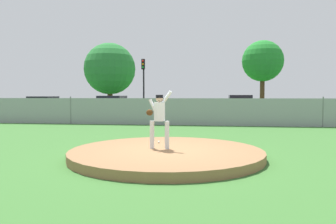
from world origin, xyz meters
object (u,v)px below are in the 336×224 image
pitcher_youth (159,115)px  parked_car_charcoal (44,108)px  parked_car_burgundy (240,108)px  traffic_light_near (143,77)px  parked_car_navy (113,108)px  baseball (159,142)px

pitcher_youth → parked_car_charcoal: (-11.37, 14.09, -0.41)m
parked_car_burgundy → traffic_light_near: (-7.97, 3.63, 2.51)m
parked_car_charcoal → traffic_light_near: 8.60m
pitcher_youth → parked_car_navy: pitcher_youth is taller
parked_car_navy → pitcher_youth: bearing=-67.4°
baseball → traffic_light_near: size_ratio=0.01×
baseball → traffic_light_near: bearing=103.7°
parked_car_burgundy → baseball: bearing=-105.0°
pitcher_youth → parked_car_burgundy: bearing=76.7°
baseball → parked_car_navy: bearing=113.6°
parked_car_burgundy → parked_car_navy: bearing=-175.2°
baseball → parked_car_charcoal: bearing=130.6°
pitcher_youth → parked_car_charcoal: size_ratio=0.40×
baseball → parked_car_charcoal: 17.18m
parked_car_navy → traffic_light_near: size_ratio=0.96×
parked_car_navy → traffic_light_near: 5.29m
baseball → parked_car_burgundy: bearing=75.0°
baseball → traffic_light_near: 18.21m
parked_car_burgundy → traffic_light_near: 9.11m
parked_car_charcoal → parked_car_burgundy: size_ratio=0.89×
traffic_light_near → pitcher_youth: bearing=-76.5°
parked_car_burgundy → traffic_light_near: size_ratio=0.96×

